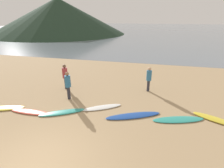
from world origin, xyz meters
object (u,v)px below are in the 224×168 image
Objects in this scene: surfboard_1 at (31,112)px; surfboard_2 at (62,112)px; surfboard_0 at (1,108)px; person_0 at (149,77)px; surfboard_3 at (102,107)px; surfboard_5 at (178,120)px; person_2 at (65,75)px; surfboard_4 at (133,116)px; surfboard_6 at (215,119)px; person_1 at (68,83)px.

surfboard_2 reaches higher than surfboard_1.
person_0 reaches higher than surfboard_0.
surfboard_3 is at bearing -1.68° from surfboard_2.
surfboard_2 is 0.93× the size of surfboard_5.
surfboard_1 is 1.06× the size of surfboard_3.
surfboard_4 is at bearing -11.85° from person_2.
surfboard_6 is 1.24× the size of person_0.
surfboard_2 is 2.00m from surfboard_3.
surfboard_4 is 1.72× the size of person_0.
surfboard_1 is 1.41× the size of person_0.
surfboard_3 is at bearing 20.21° from surfboard_1.
surfboard_1 is at bearing 48.11° from person_1.
surfboard_3 is (5.03, 1.40, -0.01)m from surfboard_0.
person_0 reaches higher than surfboard_4.
surfboard_0 is at bearing -144.66° from surfboard_6.
surfboard_2 is 1.38× the size of person_1.
surfboard_6 is at bearing 2.66° from person_2.
surfboard_6 reaches higher than surfboard_2.
surfboard_0 is 1.07× the size of surfboard_1.
person_0 reaches higher than surfboard_2.
surfboard_0 is 8.42m from person_0.
person_2 reaches higher than person_0.
surfboard_4 is 3.43m from person_0.
surfboard_3 is 1.33× the size of person_0.
surfboard_6 is 4.28m from person_0.
surfboard_5 is 1.68m from surfboard_6.
person_0 is (-3.20, 2.70, 0.87)m from surfboard_6.
person_0 reaches higher than surfboard_6.
surfboard_6 is (10.41, 1.55, 0.01)m from surfboard_0.
person_2 is (-6.82, 2.20, 0.93)m from surfboard_5.
surfboard_4 is 1.66× the size of person_1.
surfboard_2 is (3.28, 0.42, -0.00)m from surfboard_0.
surfboard_3 is 3.76m from surfboard_5.
person_1 reaches higher than surfboard_6.
surfboard_1 reaches higher than surfboard_4.
surfboard_1 reaches higher than surfboard_5.
surfboard_3 is 5.38m from surfboard_6.
person_1 is at bearing 83.32° from person_0.
person_2 is at bearing 65.46° from person_0.
person_0 is (2.18, 2.86, 0.89)m from surfboard_3.
person_2 is (1.96, 3.35, 0.92)m from surfboard_0.
surfboard_6 is (3.69, 0.58, 0.01)m from surfboard_4.
surfboard_5 is at bearing -35.40° from surfboard_3.
surfboard_3 is 1.74m from surfboard_4.
person_1 reaches higher than surfboard_2.
surfboard_5 is (2.06, 0.17, -0.01)m from surfboard_4.
surfboard_6 is 1.19× the size of person_2.
surfboard_2 is 1.37× the size of person_2.
surfboard_0 is at bearing 156.41° from surfboard_2.
person_0 is (3.93, 3.84, 0.88)m from surfboard_2.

